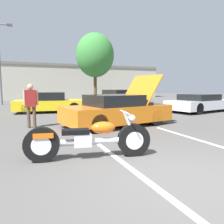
{
  "coord_description": "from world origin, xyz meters",
  "views": [
    {
      "loc": [
        -2.37,
        -2.73,
        1.51
      ],
      "look_at": [
        -0.04,
        2.98,
        0.8
      ],
      "focal_mm": 35.0,
      "sensor_mm": 36.0,
      "label": 1
    }
  ],
  "objects": [
    {
      "name": "parked_car_right_row",
      "position": [
        7.68,
        7.59,
        0.53
      ],
      "size": [
        4.8,
        2.76,
        1.07
      ],
      "rotation": [
        0.0,
        0.0,
        0.2
      ],
      "color": "silver",
      "rests_on": "ground"
    },
    {
      "name": "parked_car_mid_left_row",
      "position": [
        -0.88,
        10.73,
        0.56
      ],
      "size": [
        4.35,
        2.26,
        1.2
      ],
      "rotation": [
        0.0,
        0.0,
        -0.12
      ],
      "color": "yellow",
      "rests_on": "ground"
    },
    {
      "name": "parking_stripe_back",
      "position": [
        2.22,
        1.23,
        0.0
      ],
      "size": [
        0.12,
        5.61,
        0.01
      ],
      "primitive_type": "cube",
      "color": "white",
      "rests_on": "ground"
    },
    {
      "name": "parking_stripe_middle",
      "position": [
        -0.57,
        1.23,
        0.0
      ],
      "size": [
        0.12,
        5.61,
        0.01
      ],
      "primitive_type": "cube",
      "color": "white",
      "rests_on": "ground"
    },
    {
      "name": "light_pole",
      "position": [
        -3.97,
        17.75,
        3.74
      ],
      "size": [
        1.21,
        0.28,
        6.73
      ],
      "color": "slate",
      "rests_on": "ground"
    },
    {
      "name": "ground_plane",
      "position": [
        0.0,
        0.0,
        0.0
      ],
      "size": [
        80.0,
        80.0,
        0.0
      ],
      "primitive_type": "plane",
      "color": "#514F4C"
    },
    {
      "name": "spectator_near_motorcycle",
      "position": [
        -2.11,
        5.79,
        0.96
      ],
      "size": [
        0.52,
        0.21,
        1.62
      ],
      "color": "brown",
      "rests_on": "ground"
    },
    {
      "name": "far_building",
      "position": [
        0.0,
        27.11,
        2.34
      ],
      "size": [
        32.0,
        4.2,
        4.4
      ],
      "color": "#B2AD9E",
      "rests_on": "ground"
    },
    {
      "name": "parked_car_mid_right_row",
      "position": [
        4.51,
        12.46,
        0.61
      ],
      "size": [
        4.66,
        3.04,
        1.3
      ],
      "rotation": [
        0.0,
        0.0,
        0.28
      ],
      "color": "orange",
      "rests_on": "ground"
    },
    {
      "name": "motorcycle",
      "position": [
        -1.12,
        1.61,
        0.42
      ],
      "size": [
        2.63,
        0.83,
        0.99
      ],
      "rotation": [
        0.0,
        0.0,
        -0.18
      ],
      "color": "black",
      "rests_on": "ground"
    },
    {
      "name": "show_car_hood_open",
      "position": [
        1.02,
        5.02,
        0.6
      ],
      "size": [
        4.44,
        2.6,
        2.0
      ],
      "rotation": [
        0.0,
        0.0,
        0.19
      ],
      "color": "orange",
      "rests_on": "ground"
    },
    {
      "name": "tree_background",
      "position": [
        4.48,
        18.61,
        4.65
      ],
      "size": [
        3.8,
        3.8,
        6.85
      ],
      "color": "brown",
      "rests_on": "ground"
    }
  ]
}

